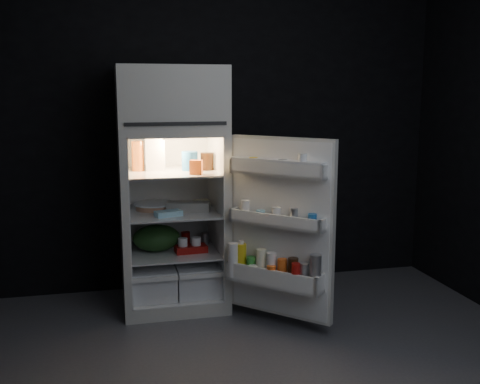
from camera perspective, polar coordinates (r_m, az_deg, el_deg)
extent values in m
cube|color=#56565C|center=(3.31, 0.81, -18.77)|extent=(4.00, 3.40, 0.00)
cube|color=black|center=(4.57, -4.38, 6.98)|extent=(4.00, 0.00, 2.70)
cube|color=black|center=(1.34, 18.97, -1.23)|extent=(4.00, 0.00, 2.70)
cube|color=silver|center=(4.42, -6.71, -10.48)|extent=(0.76, 0.70, 0.10)
cube|color=silver|center=(4.21, -11.70, -2.42)|extent=(0.05, 0.70, 1.20)
cube|color=silver|center=(4.28, -2.16, -2.00)|extent=(0.05, 0.70, 1.20)
cube|color=white|center=(4.55, -7.35, -1.36)|extent=(0.66, 0.05, 1.20)
cube|color=silver|center=(4.14, -7.07, 6.33)|extent=(0.76, 0.70, 0.06)
cube|color=silver|center=(4.13, -7.15, 9.65)|extent=(0.76, 0.70, 0.42)
cube|color=black|center=(3.79, -6.49, 6.89)|extent=(0.68, 0.01, 0.02)
cube|color=white|center=(4.18, -11.29, -2.48)|extent=(0.01, 0.65, 1.20)
cube|color=white|center=(4.25, -2.48, -2.08)|extent=(0.01, 0.65, 1.20)
cube|color=white|center=(4.12, -7.02, 5.83)|extent=(0.66, 0.65, 0.01)
cube|color=white|center=(4.37, -6.68, -9.93)|extent=(0.66, 0.65, 0.01)
cube|color=white|center=(4.15, -6.94, 2.03)|extent=(0.65, 0.63, 0.01)
cube|color=white|center=(4.20, -6.85, -2.02)|extent=(0.65, 0.63, 0.01)
cube|color=white|center=(4.28, -6.77, -5.95)|extent=(0.65, 0.63, 0.01)
cube|color=white|center=(4.34, -8.93, -8.53)|extent=(0.32, 0.59, 0.22)
cube|color=white|center=(4.37, -4.57, -8.28)|extent=(0.32, 0.59, 0.22)
cube|color=white|center=(4.00, -8.60, -8.78)|extent=(0.32, 0.02, 0.03)
cube|color=white|center=(4.04, -3.88, -8.50)|extent=(0.32, 0.02, 0.03)
cube|color=#FFE5B2|center=(4.07, -6.94, 5.49)|extent=(0.14, 0.14, 0.02)
cube|color=silver|center=(3.79, 4.22, -3.64)|extent=(0.57, 0.58, 1.22)
cube|color=white|center=(3.76, 4.02, -3.72)|extent=(0.51, 0.52, 1.18)
cube|color=white|center=(3.66, 3.79, 1.78)|extent=(0.54, 0.55, 0.02)
cube|color=white|center=(3.62, 3.53, 2.31)|extent=(0.49, 0.50, 0.10)
cube|color=white|center=(3.51, 8.54, 1.96)|extent=(0.08, 0.08, 0.10)
cube|color=white|center=(3.82, -0.57, 2.73)|extent=(0.08, 0.08, 0.10)
cube|color=white|center=(3.72, 3.69, -3.35)|extent=(0.55, 0.55, 0.02)
cube|color=white|center=(3.67, 3.40, -2.96)|extent=(0.49, 0.50, 0.09)
cube|color=white|center=(3.57, 8.37, -3.45)|extent=(0.09, 0.08, 0.09)
cube|color=white|center=(3.87, -0.61, -2.26)|extent=(0.09, 0.08, 0.09)
cube|color=white|center=(3.81, 3.47, -9.34)|extent=(0.58, 0.58, 0.02)
cube|color=white|center=(3.75, 3.04, -8.82)|extent=(0.49, 0.50, 0.13)
cube|color=white|center=(3.66, 8.08, -9.38)|extent=(0.11, 0.11, 0.13)
cube|color=white|center=(3.96, -0.75, -7.76)|extent=(0.11, 0.11, 0.13)
cube|color=white|center=(3.64, 3.80, 3.21)|extent=(0.53, 0.53, 0.02)
cylinder|color=silver|center=(3.56, 6.35, 2.81)|extent=(0.08, 0.08, 0.14)
cylinder|color=silver|center=(3.63, 4.35, 2.60)|extent=(0.08, 0.08, 0.09)
cylinder|color=yellow|center=(3.74, 1.36, 2.84)|extent=(0.08, 0.08, 0.09)
cylinder|color=#1F5FA8|center=(3.59, 7.35, -2.95)|extent=(0.08, 0.08, 0.09)
cylinder|color=#BCBDC1|center=(3.64, 5.50, -2.55)|extent=(0.07, 0.07, 0.12)
cylinder|color=silver|center=(3.70, 3.70, -2.39)|extent=(0.08, 0.08, 0.11)
cylinder|color=#92CBE2|center=(3.76, 2.09, -2.42)|extent=(0.08, 0.08, 0.08)
cylinder|color=white|center=(3.82, 0.53, -1.80)|extent=(0.08, 0.08, 0.13)
cylinder|color=#BCBDC1|center=(3.65, 7.68, -8.16)|extent=(0.11, 0.11, 0.24)
cylinder|color=#BCBDC1|center=(3.69, 6.52, -8.48)|extent=(0.08, 0.08, 0.17)
cylinder|color=black|center=(3.72, 5.40, -8.14)|extent=(0.10, 0.10, 0.19)
cylinder|color=orange|center=(3.76, 4.30, -8.08)|extent=(0.09, 0.09, 0.18)
cylinder|color=white|center=(3.79, 3.22, -7.67)|extent=(0.10, 0.10, 0.21)
cylinder|color=#F8F6CB|center=(3.82, 2.17, -7.40)|extent=(0.10, 0.10, 0.22)
cylinder|color=#338C33|center=(3.87, 1.13, -7.68)|extent=(0.09, 0.09, 0.15)
cylinder|color=yellow|center=(3.90, 0.12, -6.93)|extent=(0.10, 0.10, 0.23)
cylinder|color=maroon|center=(3.67, 5.68, -8.54)|extent=(0.08, 0.08, 0.18)
cylinder|color=orange|center=(3.76, 3.19, -8.44)|extent=(0.08, 0.08, 0.13)
cylinder|color=white|center=(3.83, 1.33, -8.24)|extent=(0.08, 0.08, 0.11)
cylinder|color=white|center=(3.89, -0.70, -6.92)|extent=(0.10, 0.10, 0.24)
cylinder|color=white|center=(3.86, 0.12, -5.14)|extent=(0.05, 0.05, 0.02)
cube|color=white|center=(4.21, -8.57, 3.84)|extent=(0.16, 0.16, 0.24)
cylinder|color=#1F5FA8|center=(4.17, -5.13, 3.16)|extent=(0.12, 0.12, 0.14)
cylinder|color=black|center=(4.19, -3.36, 3.14)|extent=(0.13, 0.13, 0.13)
cylinder|color=#A8521A|center=(4.19, -10.34, 3.62)|extent=(0.11, 0.11, 0.22)
cube|color=orange|center=(3.97, -4.48, 2.53)|extent=(0.10, 0.09, 0.10)
cube|color=gray|center=(4.18, -5.28, -1.50)|extent=(0.34, 0.19, 0.07)
cylinder|color=#A97A59|center=(4.28, -8.71, -1.49)|extent=(0.36, 0.36, 0.04)
cube|color=#92CBE2|center=(4.03, -7.28, -2.18)|extent=(0.21, 0.14, 0.04)
cube|color=#F8F6CB|center=(4.35, -3.92, -1.13)|extent=(0.13, 0.11, 0.05)
ellipsoid|color=#193815|center=(4.25, -8.48, -4.63)|extent=(0.38, 0.33, 0.20)
cube|color=maroon|center=(4.20, -5.01, -5.77)|extent=(0.24, 0.14, 0.05)
cylinder|color=maroon|center=(4.44, -5.54, -4.62)|extent=(0.09, 0.09, 0.09)
cylinder|color=#BCBDC1|center=(4.42, -3.59, -4.69)|extent=(0.08, 0.08, 0.09)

